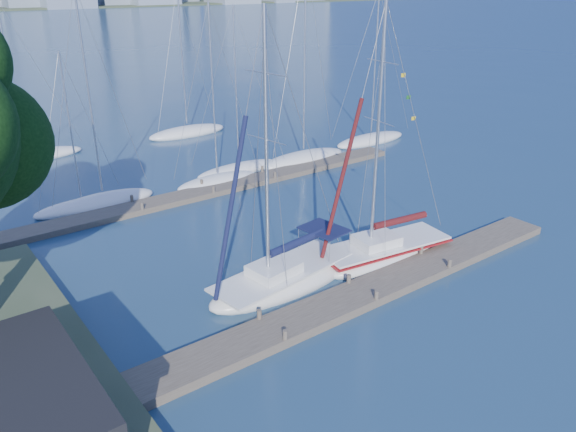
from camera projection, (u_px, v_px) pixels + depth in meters
ground at (362, 298)px, 25.52m from camera, size 700.00×700.00×0.00m
near_dock at (362, 294)px, 25.44m from camera, size 26.00×2.00×0.40m
far_dock at (221, 188)px, 38.35m from camera, size 30.00×1.80×0.36m
sailboat_navy at (283, 267)px, 25.98m from camera, size 8.14×3.63×13.11m
sailboat_maroon at (385, 239)px, 28.72m from camera, size 7.85×3.50×13.11m
bg_boat_0 at (82, 206)px, 35.28m from camera, size 6.25×3.78×9.92m
bg_boat_1 at (104, 201)px, 35.80m from camera, size 6.97×3.59×13.54m
bg_boat_2 at (217, 181)px, 39.58m from camera, size 6.47×3.06×12.44m
bg_boat_3 at (239, 169)px, 42.08m from camera, size 7.13×4.64×12.09m
bg_boat_4 at (304, 158)px, 44.35m from camera, size 8.18×4.45×15.57m
bg_boat_5 at (371, 139)px, 49.66m from camera, size 8.00×3.92×13.04m
bg_boat_6 at (26, 157)px, 44.73m from camera, size 9.05×3.03×12.65m
bg_boat_7 at (187, 132)px, 52.00m from camera, size 7.96×5.07×13.36m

